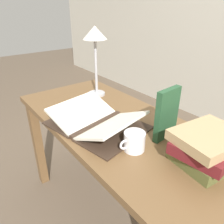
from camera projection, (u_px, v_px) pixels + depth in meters
The scene contains 6 objects.
reading_desk at pixel (126, 145), 1.18m from camera, with size 1.55×0.62×0.76m.
open_book at pixel (97, 121), 1.14m from camera, with size 0.54×0.45×0.09m.
book_stack_tall at pixel (207, 147), 0.86m from camera, with size 0.24×0.28×0.14m.
book_standing_upright at pixel (167, 114), 1.00m from camera, with size 0.04×0.14×0.25m.
reading_lamp at pixel (95, 41), 1.38m from camera, with size 0.15×0.15×0.46m.
coffee_mug at pixel (134, 141), 0.95m from camera, with size 0.09×0.12×0.09m.
Camera 1 is at (0.73, -0.65, 1.34)m, focal length 35.00 mm.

